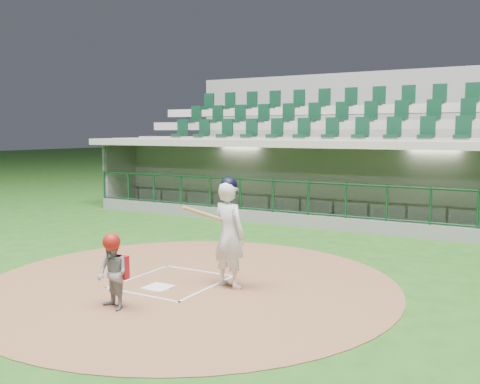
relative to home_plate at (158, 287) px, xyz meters
The scene contains 8 objects.
ground 0.70m from the home_plate, 90.00° to the left, with size 120.00×120.00×0.00m, color #1E4D16.
dirt_circle 0.58m from the home_plate, 59.04° to the left, with size 7.20×7.20×0.01m, color brown.
home_plate is the anchor object (origin of this frame).
batter_box_chalk 0.40m from the home_plate, 90.00° to the left, with size 1.55×1.80×0.01m.
dugout_structure 8.58m from the home_plate, 89.32° to the left, with size 16.40×3.70×3.00m.
seating_deck 11.69m from the home_plate, 90.00° to the left, with size 17.00×6.72×5.15m.
batter 1.51m from the home_plate, 32.82° to the left, with size 0.91×0.93×1.87m.
catcher 1.30m from the home_plate, 85.74° to the right, with size 0.61×0.54×1.14m.
Camera 1 is at (5.50, -7.66, 2.63)m, focal length 40.00 mm.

